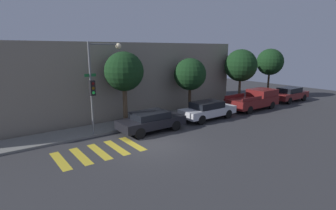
% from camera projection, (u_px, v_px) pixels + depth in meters
% --- Properties ---
extents(ground_plane, '(60.00, 60.00, 0.00)m').
position_uv_depth(ground_plane, '(151.00, 145.00, 14.80)').
color(ground_plane, '#333335').
extents(sidewalk, '(26.00, 2.32, 0.14)m').
position_uv_depth(sidewalk, '(117.00, 126.00, 18.21)').
color(sidewalk, slate).
rests_on(sidewalk, ground).
extents(building_row, '(26.00, 6.00, 5.80)m').
position_uv_depth(building_row, '(91.00, 79.00, 21.20)').
color(building_row, gray).
rests_on(building_row, ground).
extents(crosswalk, '(4.40, 2.60, 0.00)m').
position_uv_depth(crosswalk, '(99.00, 152.00, 13.84)').
color(crosswalk, gold).
rests_on(crosswalk, ground).
extents(traffic_light_pole, '(2.43, 0.56, 5.75)m').
position_uv_depth(traffic_light_pole, '(98.00, 77.00, 15.78)').
color(traffic_light_pole, slate).
rests_on(traffic_light_pole, ground).
extents(sedan_near_corner, '(4.41, 1.88, 1.33)m').
position_uv_depth(sedan_near_corner, '(151.00, 121.00, 17.10)').
color(sedan_near_corner, black).
rests_on(sedan_near_corner, ground).
extents(sedan_middle, '(4.60, 1.82, 1.39)m').
position_uv_depth(sedan_middle, '(208.00, 110.00, 20.10)').
color(sedan_middle, silver).
rests_on(sedan_middle, ground).
extents(pickup_truck, '(5.22, 2.10, 1.71)m').
position_uv_depth(pickup_truck, '(255.00, 99.00, 23.50)').
color(pickup_truck, maroon).
rests_on(pickup_truck, ground).
extents(sedan_far_end, '(4.56, 1.79, 1.46)m').
position_uv_depth(sedan_far_end, '(290.00, 94.00, 26.97)').
color(sedan_far_end, maroon).
rests_on(sedan_far_end, ground).
extents(tree_near_corner, '(2.71, 2.71, 5.16)m').
position_uv_depth(tree_near_corner, '(124.00, 72.00, 17.92)').
color(tree_near_corner, brown).
rests_on(tree_near_corner, ground).
extents(tree_midblock, '(2.64, 2.64, 4.60)m').
position_uv_depth(tree_midblock, '(190.00, 74.00, 21.52)').
color(tree_midblock, '#42301E').
rests_on(tree_midblock, ground).
extents(tree_far_end, '(3.09, 3.09, 5.31)m').
position_uv_depth(tree_far_end, '(241.00, 66.00, 25.18)').
color(tree_far_end, brown).
rests_on(tree_far_end, ground).
extents(tree_behind_truck, '(2.80, 2.80, 5.36)m').
position_uv_depth(tree_behind_truck, '(270.00, 62.00, 27.96)').
color(tree_behind_truck, '#4C3823').
rests_on(tree_behind_truck, ground).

